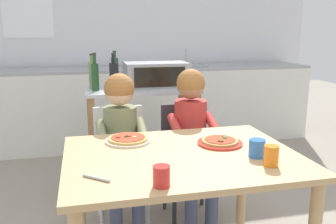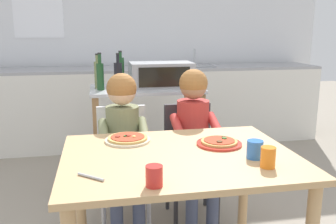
# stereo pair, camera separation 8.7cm
# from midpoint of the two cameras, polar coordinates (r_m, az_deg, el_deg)

# --- Properties ---
(ground_plane) EXTENTS (11.58, 11.58, 0.00)m
(ground_plane) POSITION_cam_midpoint_polar(r_m,az_deg,el_deg) (3.17, -2.22, -12.30)
(ground_plane) COLOR gray
(back_wall_tiled) EXTENTS (5.02, 0.13, 2.70)m
(back_wall_tiled) POSITION_cam_midpoint_polar(r_m,az_deg,el_deg) (4.66, -5.88, 12.82)
(back_wall_tiled) COLOR silver
(back_wall_tiled) RESTS_ON ground
(kitchen_counter) EXTENTS (4.52, 0.60, 1.11)m
(kitchen_counter) POSITION_cam_midpoint_polar(r_m,az_deg,el_deg) (4.34, -5.06, 0.95)
(kitchen_counter) COLOR silver
(kitchen_counter) RESTS_ON ground
(kitchen_island_cart) EXTENTS (0.92, 0.55, 0.87)m
(kitchen_island_cart) POSITION_cam_midpoint_polar(r_m,az_deg,el_deg) (3.12, -2.62, -1.51)
(kitchen_island_cart) COLOR #B7BABF
(kitchen_island_cart) RESTS_ON ground
(toaster_oven) EXTENTS (0.52, 0.35, 0.21)m
(toaster_oven) POSITION_cam_midpoint_polar(r_m,az_deg,el_deg) (3.09, -0.31, 5.89)
(toaster_oven) COLOR #999BA0
(toaster_oven) RESTS_ON kitchen_island_cart
(bottle_clear_vinegar) EXTENTS (0.06, 0.06, 0.30)m
(bottle_clear_vinegar) POSITION_cam_midpoint_polar(r_m,az_deg,el_deg) (3.17, -6.65, 6.41)
(bottle_clear_vinegar) COLOR #1E4723
(bottle_clear_vinegar) RESTS_ON kitchen_island_cart
(bottle_squat_spirits) EXTENTS (0.06, 0.06, 0.30)m
(bottle_squat_spirits) POSITION_cam_midpoint_polar(r_m,az_deg,el_deg) (2.84, -6.94, 5.52)
(bottle_squat_spirits) COLOR black
(bottle_squat_spirits) RESTS_ON kitchen_island_cart
(bottle_dark_olive_oil) EXTENTS (0.06, 0.06, 0.30)m
(bottle_dark_olive_oil) POSITION_cam_midpoint_polar(r_m,az_deg,el_deg) (2.96, -9.75, 5.70)
(bottle_dark_olive_oil) COLOR #1E4723
(bottle_dark_olive_oil) RESTS_ON kitchen_island_cart
(bottle_brown_beer) EXTENTS (0.05, 0.05, 0.28)m
(bottle_brown_beer) POSITION_cam_midpoint_polar(r_m,az_deg,el_deg) (3.06, -10.21, 5.89)
(bottle_brown_beer) COLOR olive
(bottle_brown_beer) RESTS_ON kitchen_island_cart
(dining_table) EXTENTS (1.16, 0.88, 0.74)m
(dining_table) POSITION_cam_midpoint_polar(r_m,az_deg,el_deg) (1.88, 3.10, -9.67)
(dining_table) COLOR tan
(dining_table) RESTS_ON ground
(dining_chair_left) EXTENTS (0.36, 0.36, 0.81)m
(dining_chair_left) POSITION_cam_midpoint_polar(r_m,az_deg,el_deg) (2.58, -6.11, -6.91)
(dining_chair_left) COLOR silver
(dining_chair_left) RESTS_ON ground
(dining_chair_right) EXTENTS (0.36, 0.36, 0.81)m
(dining_chair_right) POSITION_cam_midpoint_polar(r_m,az_deg,el_deg) (2.65, 4.43, -6.34)
(dining_chair_right) COLOR #333338
(dining_chair_right) RESTS_ON ground
(child_in_olive_shirt) EXTENTS (0.32, 0.42, 1.05)m
(child_in_olive_shirt) POSITION_cam_midpoint_polar(r_m,az_deg,el_deg) (2.40, -5.98, -3.23)
(child_in_olive_shirt) COLOR #424C6B
(child_in_olive_shirt) RESTS_ON ground
(child_in_red_shirt) EXTENTS (0.32, 0.42, 1.07)m
(child_in_red_shirt) POSITION_cam_midpoint_polar(r_m,az_deg,el_deg) (2.48, 5.22, -2.62)
(child_in_red_shirt) COLOR #424C6B
(child_in_red_shirt) RESTS_ON ground
(pizza_plate_cream) EXTENTS (0.25, 0.25, 0.03)m
(pizza_plate_cream) POSITION_cam_midpoint_polar(r_m,az_deg,el_deg) (2.05, -5.14, -4.23)
(pizza_plate_cream) COLOR beige
(pizza_plate_cream) RESTS_ON dining_table
(pizza_plate_red_rimmed) EXTENTS (0.25, 0.25, 0.03)m
(pizza_plate_red_rimmed) POSITION_cam_midpoint_polar(r_m,az_deg,el_deg) (2.00, 9.25, -4.76)
(pizza_plate_red_rimmed) COLOR red
(pizza_plate_red_rimmed) RESTS_ON dining_table
(drinking_cup_blue) EXTENTS (0.08, 0.08, 0.09)m
(drinking_cup_blue) POSITION_cam_midpoint_polar(r_m,az_deg,el_deg) (1.83, 14.79, -5.70)
(drinking_cup_blue) COLOR blue
(drinking_cup_blue) RESTS_ON dining_table
(drinking_cup_red) EXTENTS (0.07, 0.07, 0.09)m
(drinking_cup_red) POSITION_cam_midpoint_polar(r_m,az_deg,el_deg) (1.47, -0.47, -10.02)
(drinking_cup_red) COLOR red
(drinking_cup_red) RESTS_ON dining_table
(drinking_cup_orange) EXTENTS (0.07, 0.07, 0.10)m
(drinking_cup_orange) POSITION_cam_midpoint_polar(r_m,az_deg,el_deg) (1.73, 16.80, -6.82)
(drinking_cup_orange) COLOR orange
(drinking_cup_orange) RESTS_ON dining_table
(serving_spoon) EXTENTS (0.11, 0.10, 0.01)m
(serving_spoon) POSITION_cam_midpoint_polar(r_m,az_deg,el_deg) (1.58, -10.46, -9.98)
(serving_spoon) COLOR #B7BABF
(serving_spoon) RESTS_ON dining_table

